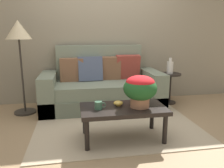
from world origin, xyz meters
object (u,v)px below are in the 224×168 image
object	(u,v)px
side_table	(170,83)
snack_bowl	(118,103)
coffee_mug	(99,105)
floor_lamp	(19,37)
table_vase	(170,67)
potted_plant	(140,88)
couch	(102,88)
coffee_table	(123,111)

from	to	relation	value
side_table	snack_bowl	bearing A→B (deg)	-134.81
coffee_mug	floor_lamp	bearing A→B (deg)	131.45
snack_bowl	table_vase	distance (m)	1.74
snack_bowl	table_vase	size ratio (longest dim) A/B	0.41
side_table	table_vase	bearing A→B (deg)	-175.12
side_table	snack_bowl	distance (m)	1.74
potted_plant	coffee_mug	distance (m)	0.52
floor_lamp	table_vase	size ratio (longest dim) A/B	5.14
side_table	floor_lamp	distance (m)	2.67
potted_plant	couch	bearing A→B (deg)	102.17
snack_bowl	side_table	bearing A→B (deg)	45.19
coffee_mug	snack_bowl	world-z (taller)	coffee_mug
coffee_mug	table_vase	world-z (taller)	table_vase
potted_plant	coffee_mug	xyz separation A→B (m)	(-0.49, 0.00, -0.19)
floor_lamp	potted_plant	xyz separation A→B (m)	(1.56, -1.22, -0.57)
potted_plant	coffee_table	bearing A→B (deg)	170.29
coffee_mug	table_vase	bearing A→B (deg)	42.09
coffee_table	table_vase	xyz separation A→B (m)	(1.16, 1.28, 0.32)
floor_lamp	coffee_mug	bearing A→B (deg)	-48.55
floor_lamp	snack_bowl	world-z (taller)	floor_lamp
couch	potted_plant	size ratio (longest dim) A/B	5.15
coffee_table	side_table	distance (m)	1.74
snack_bowl	coffee_mug	bearing A→B (deg)	-161.79
floor_lamp	table_vase	world-z (taller)	floor_lamp
couch	coffee_table	xyz separation A→B (m)	(0.09, -1.29, 0.02)
floor_lamp	coffee_mug	distance (m)	1.79
potted_plant	table_vase	world-z (taller)	table_vase
coffee_table	table_vase	distance (m)	1.75
side_table	floor_lamp	world-z (taller)	floor_lamp
potted_plant	snack_bowl	bearing A→B (deg)	160.88
potted_plant	coffee_mug	world-z (taller)	potted_plant
floor_lamp	table_vase	distance (m)	2.58
floor_lamp	side_table	bearing A→B (deg)	2.23
table_vase	couch	bearing A→B (deg)	179.32
potted_plant	coffee_mug	bearing A→B (deg)	179.68
potted_plant	table_vase	distance (m)	1.63
side_table	potted_plant	size ratio (longest dim) A/B	1.42
couch	snack_bowl	size ratio (longest dim) A/B	17.44
couch	table_vase	xyz separation A→B (m)	(1.25, -0.01, 0.34)
floor_lamp	snack_bowl	size ratio (longest dim) A/B	12.55
coffee_mug	coffee_table	bearing A→B (deg)	5.93
coffee_table	snack_bowl	distance (m)	0.11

